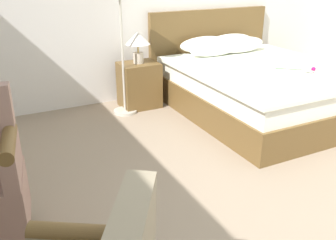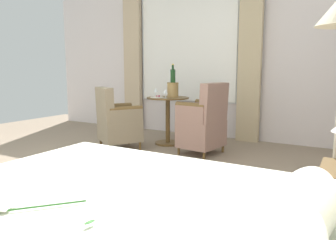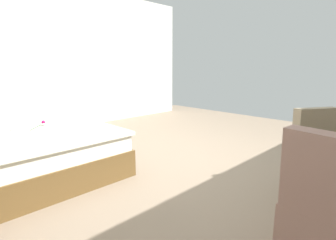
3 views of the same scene
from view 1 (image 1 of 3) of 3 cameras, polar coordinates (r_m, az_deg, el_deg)
ground_plane at (r=2.88m, az=21.40°, el=-14.44°), size 8.00×8.00×0.00m
bed at (r=4.63m, az=13.07°, el=5.33°), size 1.82×2.26×1.09m
nightstand at (r=4.65m, az=-4.41°, el=5.35°), size 0.49×0.38×0.55m
bedside_lamp at (r=4.52m, az=-4.62°, el=11.93°), size 0.29×0.29×0.37m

